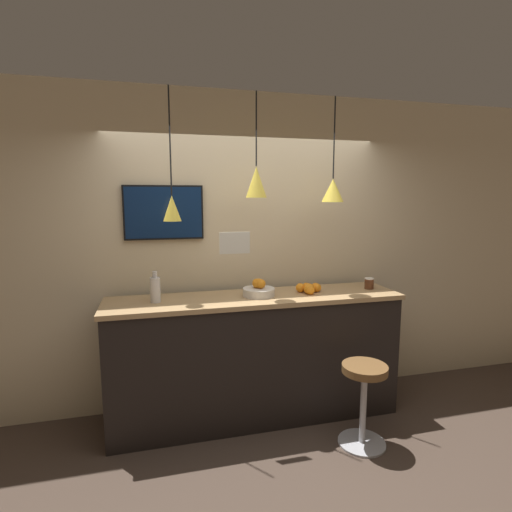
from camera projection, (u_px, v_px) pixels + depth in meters
ground_plane at (277, 459)px, 3.00m from camera, size 14.00×14.00×0.00m
back_wall at (245, 251)px, 3.78m from camera, size 8.00×0.06×2.90m
service_counter at (256, 357)px, 3.52m from camera, size 2.55×0.59×1.11m
bar_stool at (364, 390)px, 3.13m from camera, size 0.38×0.38×0.66m
fruit_bowl at (259, 289)px, 3.45m from camera, size 0.28×0.28×0.15m
orange_pile at (309, 288)px, 3.56m from camera, size 0.23×0.22×0.08m
juice_bottle at (155, 289)px, 3.22m from camera, size 0.08×0.08×0.26m
spread_jar at (369, 283)px, 3.71m from camera, size 0.08×0.08×0.10m
pendant_lamp_left at (172, 207)px, 3.15m from camera, size 0.14×0.14×1.03m
pendant_lamp_middle at (256, 182)px, 3.29m from camera, size 0.17×0.17×0.85m
pendant_lamp_right at (333, 190)px, 3.47m from camera, size 0.19×0.19×0.89m
mounted_tv at (164, 213)px, 3.49m from camera, size 0.68×0.04×0.47m
hanging_menu_board at (235, 243)px, 3.11m from camera, size 0.24×0.01×0.17m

